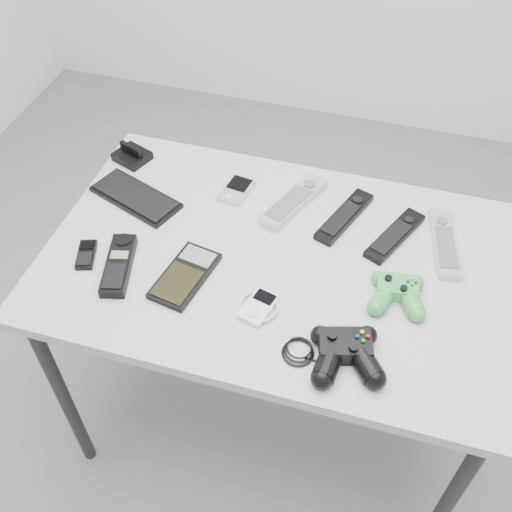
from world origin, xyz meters
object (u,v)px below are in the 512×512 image
(remote_silver_b, at_px, (444,243))
(calculator, at_px, (185,275))
(pda, at_px, (236,190))
(mp3_player, at_px, (259,307))
(desk, at_px, (278,275))
(remote_silver_a, at_px, (294,201))
(remote_black_a, at_px, (344,216))
(pda_keyboard, at_px, (136,197))
(controller_black, at_px, (346,352))
(remote_black_b, at_px, (395,235))
(controller_green, at_px, (397,292))
(cordless_handset, at_px, (119,265))
(mobile_phone, at_px, (86,254))

(remote_silver_b, bearing_deg, calculator, -165.05)
(pda, relative_size, mp3_player, 1.09)
(desk, relative_size, remote_silver_a, 4.83)
(pda, distance_m, remote_black_a, 0.29)
(pda_keyboard, xyz_separation_m, controller_black, (0.61, -0.33, 0.02))
(remote_black_a, bearing_deg, pda, -163.85)
(remote_silver_b, bearing_deg, pda_keyboard, 173.09)
(remote_black_b, height_order, controller_green, controller_green)
(remote_black_b, relative_size, cordless_handset, 1.14)
(remote_silver_a, bearing_deg, remote_silver_b, 16.09)
(pda, height_order, cordless_handset, cordless_handset)
(desk, bearing_deg, pda, 130.54)
(remote_silver_a, relative_size, cordless_handset, 1.27)
(desk, bearing_deg, controller_green, -8.53)
(remote_black_a, distance_m, remote_black_b, 0.13)
(pda, bearing_deg, mobile_phone, -121.67)
(remote_black_b, distance_m, remote_silver_b, 0.12)
(pda, height_order, controller_green, controller_green)
(remote_black_b, xyz_separation_m, calculator, (-0.44, -0.26, -0.00))
(remote_silver_a, distance_m, remote_black_b, 0.27)
(cordless_handset, xyz_separation_m, controller_green, (0.63, 0.09, 0.01))
(desk, bearing_deg, controller_black, -48.84)
(remote_silver_b, height_order, calculator, remote_silver_b)
(pda, relative_size, remote_silver_a, 0.45)
(desk, relative_size, remote_silver_b, 4.93)
(remote_silver_a, height_order, calculator, remote_silver_a)
(cordless_handset, bearing_deg, desk, 7.13)
(remote_black_b, xyz_separation_m, mp3_player, (-0.26, -0.30, -0.00))
(desk, xyz_separation_m, calculator, (-0.19, -0.12, 0.07))
(pda, distance_m, mobile_phone, 0.42)
(calculator, height_order, controller_green, controller_green)
(remote_black_a, relative_size, controller_black, 0.83)
(calculator, bearing_deg, mp3_player, -1.45)
(remote_black_a, distance_m, cordless_handset, 0.56)
(desk, distance_m, controller_black, 0.32)
(calculator, xyz_separation_m, controller_black, (0.39, -0.11, 0.02))
(mobile_phone, distance_m, cordless_handset, 0.09)
(calculator, bearing_deg, desk, 42.86)
(pda, distance_m, remote_black_b, 0.42)
(desk, bearing_deg, mobile_phone, -164.12)
(remote_silver_b, xyz_separation_m, controller_green, (-0.09, -0.19, 0.01))
(remote_silver_b, relative_size, calculator, 1.22)
(desk, distance_m, mp3_player, 0.17)
(cordless_handset, bearing_deg, pda, 47.19)
(remote_silver_a, relative_size, calculator, 1.24)
(pda_keyboard, bearing_deg, remote_silver_a, 34.05)
(desk, height_order, pda, pda)
(desk, distance_m, pda_keyboard, 0.42)
(mp3_player, bearing_deg, remote_silver_a, 105.66)
(remote_black_a, distance_m, controller_black, 0.41)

